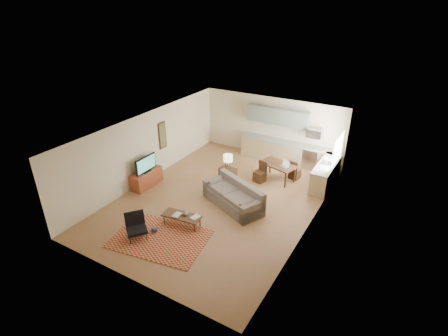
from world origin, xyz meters
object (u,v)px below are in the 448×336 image
Objects in this scene: coffee_table at (182,220)px; sofa at (233,195)px; tv_credenza at (146,178)px; console_table at (228,177)px; armchair at (136,227)px; dining_table at (278,172)px.

sofa is at bearing 58.42° from coffee_table.
console_table is at bearing 31.23° from tv_credenza.
console_table is at bearing 28.63° from armchair.
coffee_table is 1.46m from armchair.
sofa is 2.62m from dining_table.
console_table is at bearing 84.09° from coffee_table.
tv_credenza is at bearing 145.87° from coffee_table.
console_table is at bearing 150.31° from sofa.
armchair is at bearing -94.30° from console_table.
tv_credenza is (-1.94, 2.62, -0.08)m from armchair.
console_table reaches higher than coffee_table.
tv_credenza is at bearing -149.40° from sofa.
coffee_table is at bearing -90.84° from sofa.
console_table is 0.52× the size of dining_table.
armchair is (-0.78, -1.21, 0.20)m from coffee_table.
tv_credenza is 1.87× the size of console_table.
armchair is at bearing -129.48° from coffee_table.
console_table is (-0.05, 3.02, 0.17)m from coffee_table.
sofa is 3.16× the size of armchair.
tv_credenza is at bearing 74.96° from armchair.
tv_credenza is 3.12m from console_table.
console_table reaches higher than tv_credenza.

